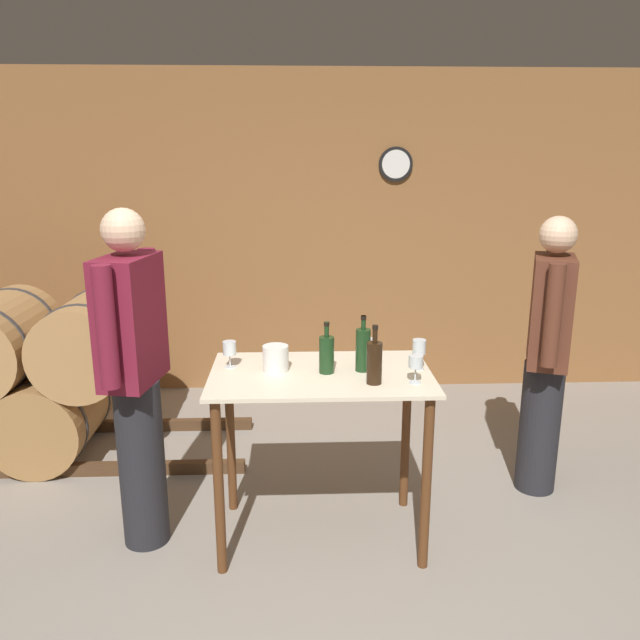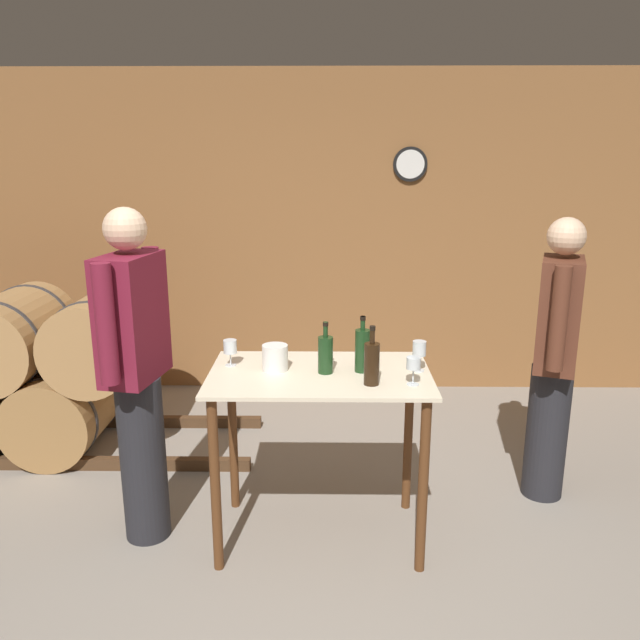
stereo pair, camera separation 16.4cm
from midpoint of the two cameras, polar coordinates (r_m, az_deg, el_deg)
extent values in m
plane|color=gray|center=(3.19, -1.22, -24.35)|extent=(14.00, 14.00, 0.00)
cube|color=brown|center=(5.34, -1.89, 7.68)|extent=(8.40, 0.05, 2.70)
cylinder|color=black|center=(5.32, 6.03, 13.99)|extent=(0.28, 0.03, 0.28)
cylinder|color=white|center=(5.30, 6.05, 13.99)|extent=(0.23, 0.01, 0.23)
cylinder|color=#9E7242|center=(4.74, -24.04, -7.70)|extent=(0.60, 0.84, 0.60)
cylinder|color=#38383D|center=(4.53, -25.19, -8.89)|extent=(0.62, 0.03, 0.62)
cylinder|color=#38383D|center=(4.96, -22.99, -6.61)|extent=(0.62, 0.03, 0.62)
cylinder|color=#38383D|center=(4.93, -27.03, -0.90)|extent=(0.62, 0.03, 0.62)
cylinder|color=#AD7F4C|center=(4.47, -20.96, -1.74)|extent=(0.60, 0.84, 0.60)
cylinder|color=#38383D|center=(4.24, -22.00, -2.71)|extent=(0.62, 0.03, 0.62)
cylinder|color=#38383D|center=(4.70, -20.01, -0.87)|extent=(0.62, 0.03, 0.62)
cube|color=beige|center=(3.19, -1.41, -4.99)|extent=(1.13, 0.70, 0.02)
cylinder|color=#593319|center=(3.16, -10.77, -14.89)|extent=(0.05, 0.05, 0.92)
cylinder|color=#593319|center=(3.17, 8.19, -14.64)|extent=(0.05, 0.05, 0.92)
cylinder|color=#593319|center=(3.67, -9.47, -10.44)|extent=(0.05, 0.05, 0.92)
cylinder|color=#593319|center=(3.68, 6.57, -10.25)|extent=(0.05, 0.05, 0.92)
cylinder|color=#193819|center=(3.15, -0.89, -3.22)|extent=(0.08, 0.08, 0.19)
cylinder|color=#193819|center=(3.12, -0.90, -0.88)|extent=(0.02, 0.02, 0.08)
cylinder|color=black|center=(3.11, -0.90, -0.36)|extent=(0.03, 0.03, 0.02)
cylinder|color=#193819|center=(3.18, 2.48, -2.78)|extent=(0.08, 0.08, 0.22)
cylinder|color=#193819|center=(3.14, 2.51, -0.24)|extent=(0.02, 0.02, 0.07)
cylinder|color=black|center=(3.13, 2.51, 0.21)|extent=(0.03, 0.03, 0.02)
cylinder|color=black|center=(3.01, 3.44, -3.97)|extent=(0.07, 0.07, 0.21)
cylinder|color=black|center=(2.97, 3.48, -1.30)|extent=(0.02, 0.02, 0.09)
cylinder|color=black|center=(2.96, 3.49, -0.68)|extent=(0.03, 0.03, 0.02)
cylinder|color=silver|center=(3.31, -9.63, -4.24)|extent=(0.06, 0.06, 0.00)
cylinder|color=silver|center=(3.30, -9.65, -3.67)|extent=(0.01, 0.01, 0.07)
cylinder|color=silver|center=(3.28, -9.70, -2.54)|extent=(0.07, 0.07, 0.07)
cylinder|color=silver|center=(3.32, 2.85, -4.00)|extent=(0.06, 0.06, 0.00)
cylinder|color=silver|center=(3.31, 2.86, -3.41)|extent=(0.01, 0.01, 0.07)
cylinder|color=silver|center=(3.28, 2.88, -2.25)|extent=(0.06, 0.06, 0.07)
cylinder|color=silver|center=(3.07, 7.16, -5.70)|extent=(0.06, 0.06, 0.00)
cylinder|color=silver|center=(3.05, 7.18, -4.99)|extent=(0.01, 0.01, 0.08)
cylinder|color=silver|center=(3.03, 7.22, -3.79)|extent=(0.07, 0.07, 0.06)
cylinder|color=silver|center=(3.26, 7.55, -4.44)|extent=(0.06, 0.06, 0.00)
cylinder|color=silver|center=(3.25, 7.57, -3.75)|extent=(0.01, 0.01, 0.08)
cylinder|color=silver|center=(3.23, 7.62, -2.45)|extent=(0.07, 0.07, 0.07)
cylinder|color=white|center=(3.20, -5.55, -3.53)|extent=(0.13, 0.13, 0.13)
cylinder|color=#232328|center=(4.06, 18.32, -9.25)|extent=(0.24, 0.24, 0.82)
cube|color=#592D1E|center=(3.83, 19.20, 0.78)|extent=(0.34, 0.45, 0.64)
sphere|color=beige|center=(3.75, 19.78, 7.36)|extent=(0.21, 0.21, 0.21)
cylinder|color=#592D1E|center=(4.07, 19.19, 2.03)|extent=(0.09, 0.09, 0.57)
cylinder|color=#592D1E|center=(3.58, 19.31, 0.36)|extent=(0.09, 0.09, 0.57)
cylinder|color=#232328|center=(3.50, -17.31, -12.39)|extent=(0.24, 0.24, 0.91)
cube|color=maroon|center=(3.23, -18.36, -0.05)|extent=(0.29, 0.43, 0.64)
sphere|color=beige|center=(3.15, -19.02, 7.79)|extent=(0.21, 0.21, 0.21)
cylinder|color=maroon|center=(3.01, -20.46, -0.67)|extent=(0.09, 0.09, 0.57)
cylinder|color=maroon|center=(3.44, -16.62, 1.53)|extent=(0.09, 0.09, 0.57)
camera|label=1|loc=(0.08, -91.47, -0.39)|focal=35.00mm
camera|label=2|loc=(0.08, 88.53, 0.39)|focal=35.00mm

